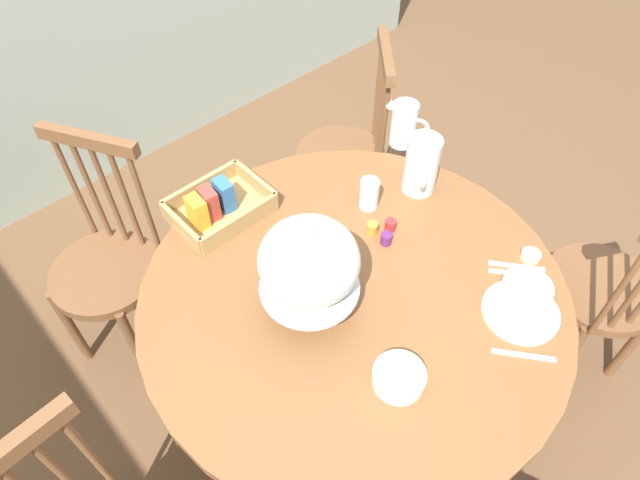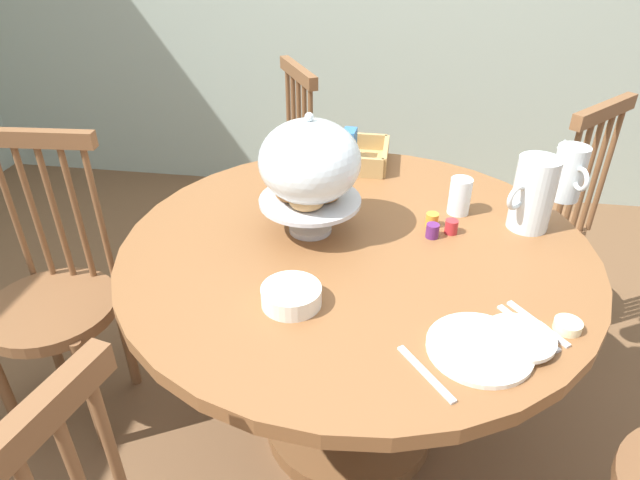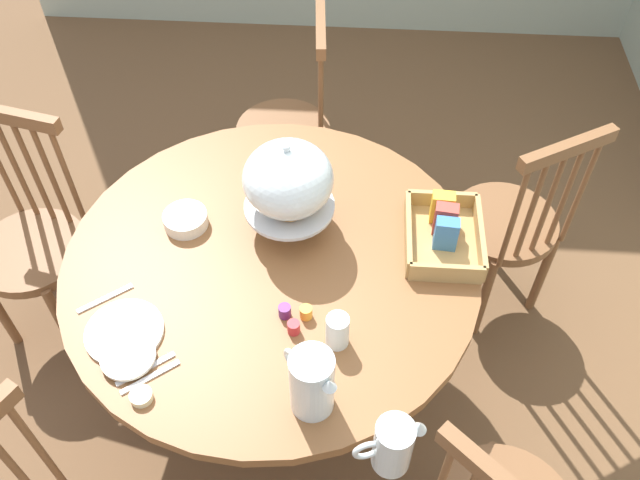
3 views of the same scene
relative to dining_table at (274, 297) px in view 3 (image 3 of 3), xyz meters
The scene contains 20 objects.
ground_plane 0.55m from the dining_table, 162.37° to the left, with size 10.00×10.00×0.00m, color brown.
dining_table is the anchor object (origin of this frame).
windsor_chair_near_window 0.94m from the dining_table, 118.21° to the left, with size 0.45×0.45×0.97m.
windsor_chair_by_cabinet 0.94m from the dining_table, behind, with size 0.40×0.40×0.97m.
windsor_chair_facing_door 0.94m from the dining_table, 104.32° to the right, with size 0.41×0.41×0.97m.
pastry_stand_with_dome 0.42m from the dining_table, 160.86° to the left, with size 0.28×0.28×0.34m.
orange_juice_pitcher 0.76m from the dining_table, 30.61° to the left, with size 0.10×0.18×0.17m.
milk_pitcher 0.58m from the dining_table, 18.88° to the left, with size 0.16×0.15×0.21m.
cereal_basket 0.59m from the dining_table, 102.13° to the left, with size 0.32×0.24×0.12m.
china_plate_large 0.52m from the dining_table, 52.23° to the right, with size 0.22×0.22×0.01m, color white.
china_plate_small 0.55m from the dining_table, 42.45° to the right, with size 0.15×0.15×0.01m, color white.
cereal_bowl 0.38m from the dining_table, 113.29° to the right, with size 0.14×0.14×0.04m, color white.
drinking_glass 0.44m from the dining_table, 37.49° to the left, with size 0.06×0.06×0.11m, color silver.
butter_dish 0.60m from the dining_table, 30.04° to the right, with size 0.06×0.06×0.02m, color beige.
jam_jar_strawberry 0.35m from the dining_table, 20.07° to the left, with size 0.04×0.04×0.04m, color #B7282D.
jam_jar_apricot 0.32m from the dining_table, 31.31° to the left, with size 0.04×0.04×0.04m, color orange.
jam_jar_grape 0.30m from the dining_table, 17.26° to the left, with size 0.04×0.04×0.04m, color #5B2366.
table_knife 0.54m from the dining_table, 35.93° to the right, with size 0.17×0.01×0.01m, color silver.
dinner_fork 0.55m from the dining_table, 32.68° to the right, with size 0.17×0.01×0.01m, color silver.
soup_spoon 0.54m from the dining_table, 68.53° to the right, with size 0.17×0.01×0.01m, color silver.
Camera 3 is at (1.37, 0.21, 2.35)m, focal length 38.18 mm.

